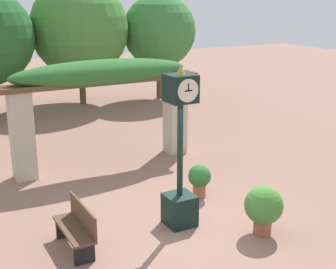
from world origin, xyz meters
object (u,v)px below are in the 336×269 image
potted_plant_near_left (264,207)px  park_bench (77,228)px  potted_plant_near_right (199,178)px  pedestal_clock (180,158)px

potted_plant_near_left → park_bench: 3.67m
potted_plant_near_left → potted_plant_near_right: potted_plant_near_left is taller
potted_plant_near_left → park_bench: potted_plant_near_left is taller
pedestal_clock → potted_plant_near_right: pedestal_clock is taller
potted_plant_near_right → park_bench: (-3.31, -0.91, -0.05)m
park_bench → potted_plant_near_right: bearing=105.3°
pedestal_clock → park_bench: (-2.19, 0.07, -1.03)m
pedestal_clock → potted_plant_near_left: pedestal_clock is taller
pedestal_clock → potted_plant_near_right: size_ratio=4.14×
potted_plant_near_right → pedestal_clock: bearing=-138.8°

